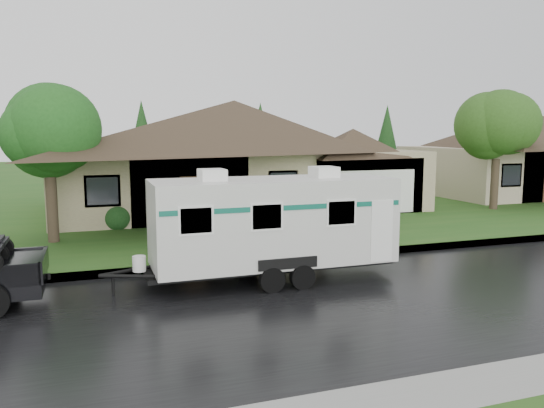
{
  "coord_description": "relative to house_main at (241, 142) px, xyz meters",
  "views": [
    {
      "loc": [
        -5.29,
        -13.21,
        4.07
      ],
      "look_at": [
        -0.05,
        2.0,
        1.9
      ],
      "focal_mm": 35.0,
      "sensor_mm": 36.0,
      "label": 1
    }
  ],
  "objects": [
    {
      "name": "ground",
      "position": [
        -2.29,
        -13.84,
        -3.59
      ],
      "size": [
        140.0,
        140.0,
        0.0
      ],
      "primitive_type": "plane",
      "color": "#24531A",
      "rests_on": "ground"
    },
    {
      "name": "curb",
      "position": [
        -2.29,
        -11.59,
        -3.52
      ],
      "size": [
        140.0,
        0.5,
        0.15
      ],
      "primitive_type": "cube",
      "color": "gray",
      "rests_on": "ground"
    },
    {
      "name": "lawn",
      "position": [
        -2.29,
        1.16,
        -3.52
      ],
      "size": [
        140.0,
        26.0,
        0.15
      ],
      "primitive_type": "cube",
      "color": "#24531A",
      "rests_on": "ground"
    },
    {
      "name": "shrub_row",
      "position": [
        -0.29,
        -4.54,
        -2.94
      ],
      "size": [
        13.6,
        1.0,
        1.0
      ],
      "color": "#143814",
      "rests_on": "lawn"
    },
    {
      "name": "tree_right_green",
      "position": [
        12.16,
        -5.06,
        0.66
      ],
      "size": [
        3.57,
        3.57,
        5.91
      ],
      "color": "#382B1E",
      "rests_on": "lawn"
    },
    {
      "name": "travel_trailer",
      "position": [
        -2.86,
        -13.46,
        -1.93
      ],
      "size": [
        6.98,
        2.45,
        3.13
      ],
      "color": "silver",
      "rests_on": "ground"
    },
    {
      "name": "house_main",
      "position": [
        0.0,
        0.0,
        0.0
      ],
      "size": [
        19.44,
        10.8,
        6.9
      ],
      "color": "gray",
      "rests_on": "lawn"
    },
    {
      "name": "tree_left_green",
      "position": [
        -8.92,
        -6.65,
        0.38
      ],
      "size": [
        3.33,
        3.33,
        5.51
      ],
      "color": "#382B1E",
      "rests_on": "lawn"
    },
    {
      "name": "house_neighbor",
      "position": [
        19.97,
        0.5,
        -0.27
      ],
      "size": [
        15.12,
        9.72,
        6.45
      ],
      "color": "tan",
      "rests_on": "lawn"
    },
    {
      "name": "road",
      "position": [
        -2.29,
        -15.84,
        -3.59
      ],
      "size": [
        140.0,
        8.0,
        0.01
      ],
      "primitive_type": "cube",
      "color": "black",
      "rests_on": "ground"
    }
  ]
}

